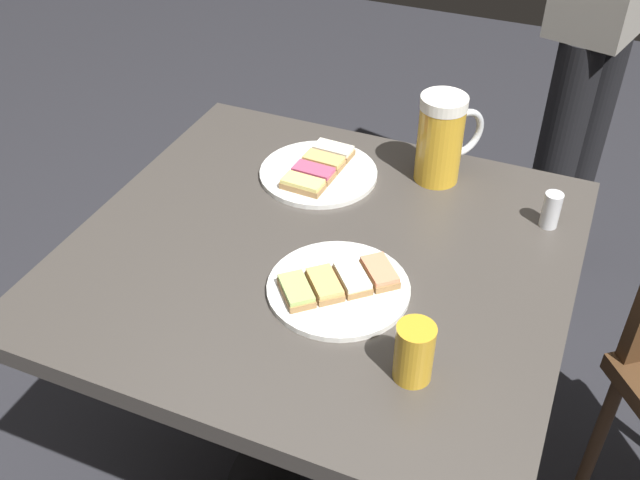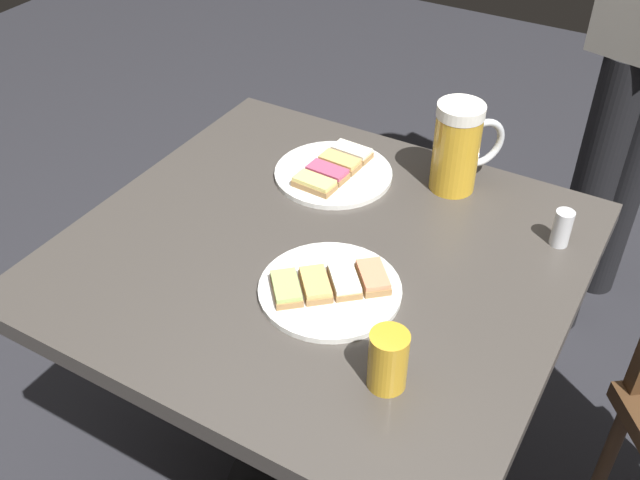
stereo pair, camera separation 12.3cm
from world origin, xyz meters
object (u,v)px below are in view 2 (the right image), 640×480
plate_far (333,172)px  beer_glass_small (388,360)px  plate_near (330,287)px  beer_mug (459,147)px  salt_shaker (562,228)px

plate_far → beer_glass_small: bearing=-52.6°
plate_far → beer_glass_small: size_ratio=2.45×
plate_near → beer_mug: 0.39m
plate_near → beer_glass_small: bearing=-37.7°
plate_far → beer_mug: (0.22, 0.08, 0.08)m
beer_mug → beer_glass_small: size_ratio=1.87×
beer_glass_small → salt_shaker: bearing=74.4°
salt_shaker → plate_near: bearing=-132.6°
plate_far → beer_mug: beer_mug is taller
beer_glass_small → salt_shaker: beer_glass_small is taller
plate_far → salt_shaker: (0.44, 0.01, 0.02)m
beer_mug → plate_far: bearing=-158.8°
beer_glass_small → plate_near: bearing=142.3°
plate_far → salt_shaker: salt_shaker is taller
plate_near → plate_far: (-0.16, 0.29, 0.00)m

